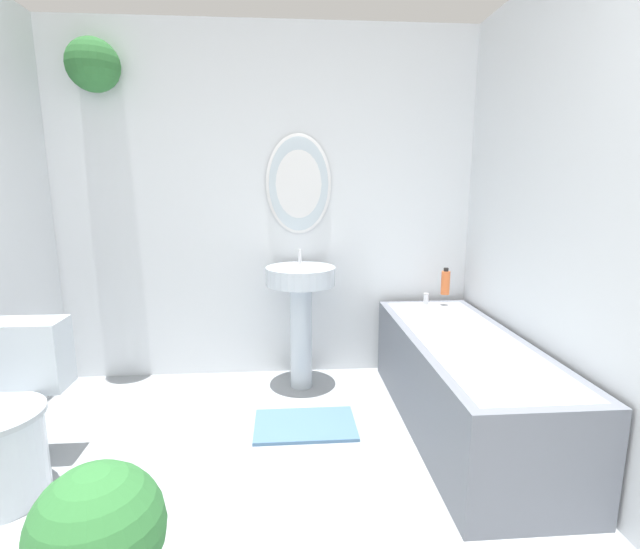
{
  "coord_description": "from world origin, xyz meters",
  "views": [
    {
      "loc": [
        0.12,
        -0.52,
        1.36
      ],
      "look_at": [
        0.28,
        1.68,
        0.93
      ],
      "focal_mm": 26.0,
      "sensor_mm": 36.0,
      "label": 1
    }
  ],
  "objects_px": {
    "toilet": "(3,426)",
    "pedestal_sink": "(301,300)",
    "potted_plant": "(98,538)",
    "bathtub": "(463,381)",
    "shampoo_bottle": "(445,282)"
  },
  "relations": [
    {
      "from": "toilet",
      "to": "bathtub",
      "type": "height_order",
      "value": "toilet"
    },
    {
      "from": "pedestal_sink",
      "to": "potted_plant",
      "type": "relative_size",
      "value": 1.77
    },
    {
      "from": "toilet",
      "to": "bathtub",
      "type": "bearing_deg",
      "value": 8.97
    },
    {
      "from": "toilet",
      "to": "pedestal_sink",
      "type": "bearing_deg",
      "value": 35.53
    },
    {
      "from": "toilet",
      "to": "potted_plant",
      "type": "xyz_separation_m",
      "value": [
        0.68,
        -0.71,
        -0.01
      ]
    },
    {
      "from": "bathtub",
      "to": "potted_plant",
      "type": "relative_size",
      "value": 3.19
    },
    {
      "from": "toilet",
      "to": "shampoo_bottle",
      "type": "height_order",
      "value": "shampoo_bottle"
    },
    {
      "from": "pedestal_sink",
      "to": "bathtub",
      "type": "xyz_separation_m",
      "value": [
        0.88,
        -0.62,
        -0.33
      ]
    },
    {
      "from": "pedestal_sink",
      "to": "shampoo_bottle",
      "type": "height_order",
      "value": "pedestal_sink"
    },
    {
      "from": "bathtub",
      "to": "potted_plant",
      "type": "xyz_separation_m",
      "value": [
        -1.56,
        -1.06,
        0.02
      ]
    },
    {
      "from": "toilet",
      "to": "pedestal_sink",
      "type": "relative_size",
      "value": 0.78
    },
    {
      "from": "potted_plant",
      "to": "shampoo_bottle",
      "type": "bearing_deg",
      "value": 46.34
    },
    {
      "from": "potted_plant",
      "to": "bathtub",
      "type": "bearing_deg",
      "value": 34.27
    },
    {
      "from": "pedestal_sink",
      "to": "bathtub",
      "type": "distance_m",
      "value": 1.13
    },
    {
      "from": "shampoo_bottle",
      "to": "potted_plant",
      "type": "bearing_deg",
      "value": -133.66
    }
  ]
}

